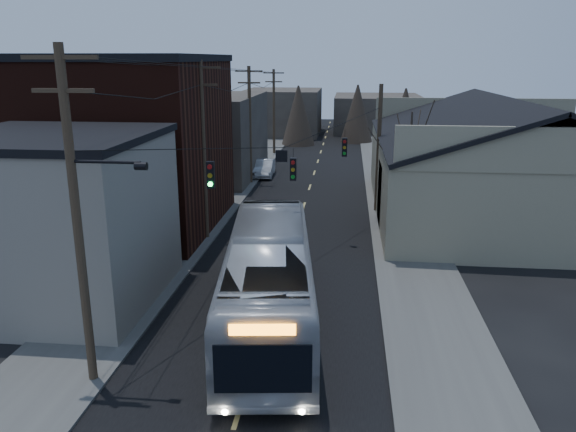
% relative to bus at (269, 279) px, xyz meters
% --- Properties ---
extents(road_surface, '(9.00, 110.00, 0.02)m').
position_rel_bus_xyz_m(road_surface, '(-0.08, 22.32, -1.85)').
color(road_surface, black).
rests_on(road_surface, ground).
extents(sidewalk_left, '(4.00, 110.00, 0.12)m').
position_rel_bus_xyz_m(sidewalk_left, '(-6.58, 22.32, -1.80)').
color(sidewalk_left, '#474744').
rests_on(sidewalk_left, ground).
extents(sidewalk_right, '(4.00, 110.00, 0.12)m').
position_rel_bus_xyz_m(sidewalk_right, '(6.42, 22.32, -1.80)').
color(sidewalk_right, '#474744').
rests_on(sidewalk_right, ground).
extents(building_clapboard, '(8.00, 8.00, 7.00)m').
position_rel_bus_xyz_m(building_clapboard, '(-9.08, 1.32, 1.64)').
color(building_clapboard, gray).
rests_on(building_clapboard, ground).
extents(building_brick, '(10.00, 12.00, 10.00)m').
position_rel_bus_xyz_m(building_brick, '(-10.08, 12.32, 3.14)').
color(building_brick, black).
rests_on(building_brick, ground).
extents(building_left_far, '(9.00, 14.00, 7.00)m').
position_rel_bus_xyz_m(building_left_far, '(-9.58, 28.32, 1.64)').
color(building_left_far, '#37312C').
rests_on(building_left_far, ground).
extents(warehouse, '(16.16, 20.60, 7.73)m').
position_rel_bus_xyz_m(warehouse, '(12.92, 17.32, 0.84)').
color(warehouse, '#7D745B').
rests_on(warehouse, ground).
extents(building_far_left, '(10.00, 12.00, 6.00)m').
position_rel_bus_xyz_m(building_far_left, '(-6.08, 57.32, 1.14)').
color(building_far_left, '#37312C').
rests_on(building_far_left, ground).
extents(building_far_right, '(12.00, 14.00, 5.00)m').
position_rel_bus_xyz_m(building_far_right, '(6.92, 62.32, 0.64)').
color(building_far_right, '#37312C').
rests_on(building_far_right, ground).
extents(bare_tree, '(0.40, 0.40, 7.20)m').
position_rel_bus_xyz_m(bare_tree, '(6.42, 12.32, 1.74)').
color(bare_tree, black).
rests_on(bare_tree, ground).
extents(utility_lines, '(11.24, 45.28, 10.50)m').
position_rel_bus_xyz_m(utility_lines, '(-3.20, 16.46, 3.10)').
color(utility_lines, '#382B1E').
rests_on(utility_lines, ground).
extents(bus, '(4.63, 13.59, 3.71)m').
position_rel_bus_xyz_m(bus, '(0.00, 0.00, 0.00)').
color(bus, '#9EA2AA').
rests_on(bus, ground).
extents(parked_car, '(1.71, 4.51, 1.47)m').
position_rel_bus_xyz_m(parked_car, '(-4.38, 28.36, -1.12)').
color(parked_car, '#B5B9BE').
rests_on(parked_car, ground).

